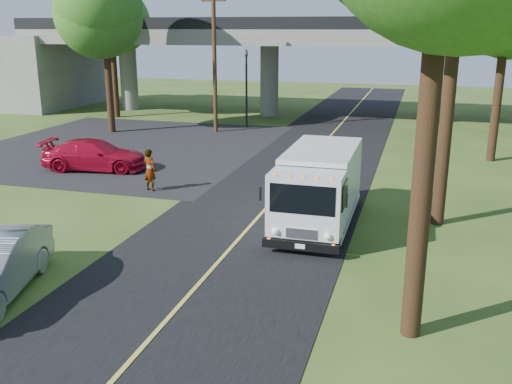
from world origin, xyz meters
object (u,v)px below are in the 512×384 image
at_px(utility_pole, 215,60).
at_px(step_van, 319,185).
at_px(traffic_signal, 246,80).
at_px(red_sedan, 95,155).
at_px(tree_left_lot, 105,6).
at_px(tree_left_far, 112,15).
at_px(pedestrian, 150,170).

bearing_deg(utility_pole, step_van, -59.23).
height_order(traffic_signal, red_sedan, traffic_signal).
bearing_deg(red_sedan, tree_left_lot, 15.02).
xyz_separation_m(traffic_signal, tree_left_far, (-10.79, 1.84, 4.25)).
relative_size(tree_left_far, pedestrian, 5.53).
bearing_deg(tree_left_far, pedestrian, -57.26).
bearing_deg(traffic_signal, tree_left_far, 170.35).
bearing_deg(utility_pole, tree_left_far, 157.57).
height_order(tree_left_far, pedestrian, tree_left_far).
bearing_deg(utility_pole, pedestrian, -81.18).
bearing_deg(traffic_signal, step_van, -65.86).
bearing_deg(step_van, red_sedan, 157.01).
bearing_deg(tree_left_lot, red_sedan, -65.07).
bearing_deg(tree_left_far, utility_pole, -22.43).
relative_size(traffic_signal, tree_left_lot, 0.50).
bearing_deg(step_van, tree_left_far, 133.08).
relative_size(traffic_signal, tree_left_far, 0.53).
relative_size(utility_pole, pedestrian, 5.03).
distance_m(tree_left_lot, pedestrian, 16.15).
xyz_separation_m(step_van, red_sedan, (-11.71, 4.90, -0.70)).
relative_size(step_van, pedestrian, 3.49).
relative_size(step_van, red_sedan, 1.25).
bearing_deg(pedestrian, red_sedan, -14.17).
distance_m(step_van, pedestrian, 7.89).
relative_size(utility_pole, tree_left_far, 0.91).
xyz_separation_m(traffic_signal, pedestrian, (0.67, -16.00, -2.31)).
xyz_separation_m(tree_left_lot, step_van, (15.99, -14.13, -6.48)).
bearing_deg(traffic_signal, utility_pole, -126.87).
relative_size(traffic_signal, step_van, 0.83).
height_order(tree_left_lot, tree_left_far, tree_left_lot).
distance_m(traffic_signal, tree_left_far, 11.75).
height_order(traffic_signal, utility_pole, utility_pole).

